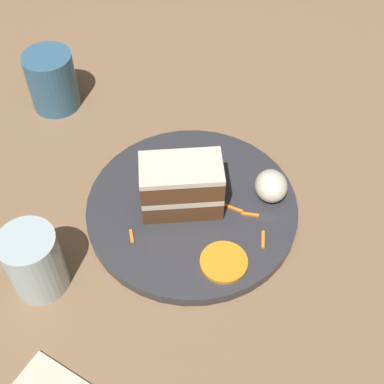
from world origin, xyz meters
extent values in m
plane|color=black|center=(0.00, 0.00, 0.00)|extent=(6.00, 6.00, 0.00)
cube|color=#846647|center=(0.00, 0.00, 0.01)|extent=(1.27, 1.18, 0.03)
cylinder|color=#333338|center=(0.01, -0.02, 0.03)|extent=(0.29, 0.29, 0.02)
cube|color=brown|center=(0.01, -0.01, 0.06)|extent=(0.07, 0.11, 0.03)
cube|color=silver|center=(0.01, -0.01, 0.08)|extent=(0.07, 0.11, 0.01)
cube|color=brown|center=(0.01, -0.01, 0.10)|extent=(0.07, 0.11, 0.03)
cube|color=silver|center=(0.01, -0.01, 0.12)|extent=(0.07, 0.11, 0.01)
ellipsoid|color=silver|center=(0.01, -0.13, 0.06)|extent=(0.05, 0.04, 0.04)
cylinder|color=orange|center=(-0.09, -0.05, 0.05)|extent=(0.06, 0.06, 0.01)
cube|color=orange|center=(-0.06, -0.11, 0.04)|extent=(0.03, 0.01, 0.00)
cube|color=orange|center=(0.10, 0.03, 0.04)|extent=(0.02, 0.01, 0.00)
cube|color=orange|center=(0.09, -0.03, 0.04)|extent=(0.02, 0.01, 0.00)
cube|color=orange|center=(0.06, -0.07, 0.04)|extent=(0.02, 0.01, 0.00)
cube|color=orange|center=(-0.04, 0.06, 0.04)|extent=(0.02, 0.01, 0.00)
cube|color=orange|center=(-0.01, -0.08, 0.04)|extent=(0.02, 0.03, 0.00)
cube|color=orange|center=(-0.02, -0.10, 0.04)|extent=(0.01, 0.02, 0.00)
cylinder|color=silver|center=(-0.08, 0.18, 0.07)|extent=(0.07, 0.07, 0.09)
cylinder|color=silver|center=(-0.08, 0.18, 0.04)|extent=(0.06, 0.06, 0.03)
cylinder|color=#386684|center=(0.26, 0.17, 0.07)|extent=(0.08, 0.08, 0.10)
cylinder|color=#382314|center=(0.26, 0.17, 0.11)|extent=(0.07, 0.07, 0.01)
camera|label=1|loc=(-0.44, 0.03, 0.62)|focal=50.00mm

